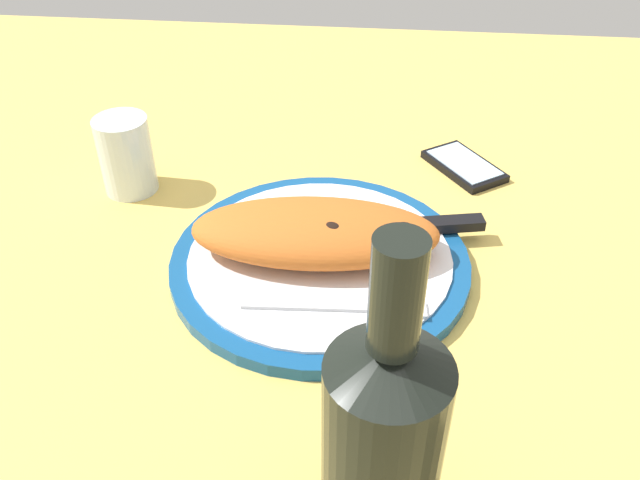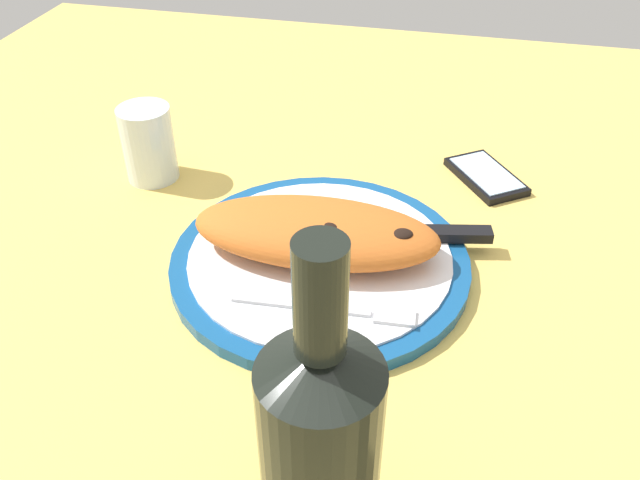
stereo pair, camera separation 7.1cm
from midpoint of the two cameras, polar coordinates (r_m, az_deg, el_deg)
The scene contains 8 objects.
ground_plane at distance 74.10cm, azimuth 2.74°, elevation -3.36°, with size 150.00×150.00×3.00cm, color #DBB756.
plate at distance 72.57cm, azimuth 2.79°, elevation -1.95°, with size 32.60×32.60×1.81cm.
calzone at distance 70.85cm, azimuth 2.50°, elevation 0.59°, with size 27.21×12.80×5.21cm.
fork at distance 65.27cm, azimuth 4.95°, elevation -6.17°, with size 17.94×2.60×0.40cm.
knife at distance 75.38cm, azimuth 11.08°, elevation 0.38°, with size 23.80×6.66×1.20cm.
smartphone at distance 90.95cm, azimuth 16.25°, elevation 5.22°, with size 11.46×12.62×1.16cm.
water_glass at distance 88.14cm, azimuth -12.23°, elevation 7.63°, with size 6.67×6.67×9.88cm.
wine_bottle at distance 43.92cm, azimuth 4.87°, elevation -17.97°, with size 7.74×7.74×27.53cm.
Camera 2 is at (12.67, -54.77, 46.90)cm, focal length 37.28 mm.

